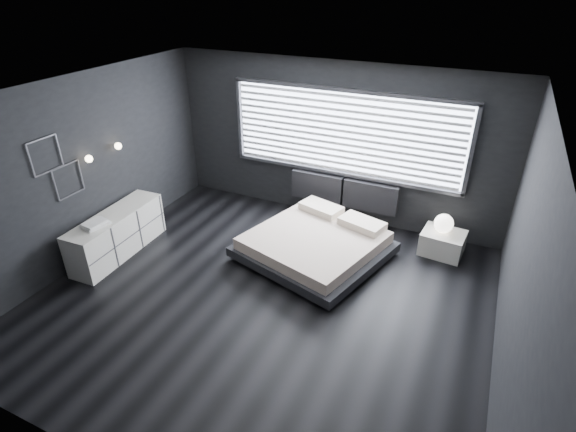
% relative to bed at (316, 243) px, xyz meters
% --- Properties ---
extents(room, '(6.04, 6.00, 2.80)m').
position_rel_bed_xyz_m(room, '(-0.27, -1.30, 1.16)').
color(room, black).
rests_on(room, ground).
extents(window, '(4.14, 0.09, 1.52)m').
position_rel_bed_xyz_m(window, '(-0.07, 1.39, 1.37)').
color(window, white).
rests_on(window, ground).
extents(headboard, '(1.96, 0.16, 0.52)m').
position_rel_bed_xyz_m(headboard, '(-0.01, 1.34, 0.33)').
color(headboard, black).
rests_on(headboard, ground).
extents(sconce_near, '(0.18, 0.11, 0.11)m').
position_rel_bed_xyz_m(sconce_near, '(-3.16, -1.25, 1.36)').
color(sconce_near, silver).
rests_on(sconce_near, ground).
extents(sconce_far, '(0.18, 0.11, 0.11)m').
position_rel_bed_xyz_m(sconce_far, '(-3.16, -0.65, 1.36)').
color(sconce_far, silver).
rests_on(sconce_far, ground).
extents(wall_art_upper, '(0.01, 0.48, 0.48)m').
position_rel_bed_xyz_m(wall_art_upper, '(-3.25, -1.85, 1.61)').
color(wall_art_upper, '#47474C').
rests_on(wall_art_upper, ground).
extents(wall_art_lower, '(0.01, 0.48, 0.48)m').
position_rel_bed_xyz_m(wall_art_lower, '(-3.25, -1.60, 1.14)').
color(wall_art_lower, '#47474C').
rests_on(wall_art_lower, ground).
extents(bed, '(2.47, 2.41, 0.52)m').
position_rel_bed_xyz_m(bed, '(0.00, 0.00, 0.00)').
color(bed, black).
rests_on(bed, ground).
extents(nightstand, '(0.70, 0.60, 0.38)m').
position_rel_bed_xyz_m(nightstand, '(1.82, 0.95, -0.05)').
color(nightstand, silver).
rests_on(nightstand, ground).
extents(orb_lamp, '(0.30, 0.30, 0.30)m').
position_rel_bed_xyz_m(orb_lamp, '(1.79, 0.98, 0.29)').
color(orb_lamp, white).
rests_on(orb_lamp, nightstand).
extents(dresser, '(0.57, 1.78, 0.70)m').
position_rel_bed_xyz_m(dresser, '(-2.92, -1.23, 0.11)').
color(dresser, silver).
rests_on(dresser, ground).
extents(book_stack, '(0.35, 0.41, 0.07)m').
position_rel_bed_xyz_m(book_stack, '(-2.90, -1.61, 0.49)').
color(book_stack, white).
rests_on(book_stack, dresser).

